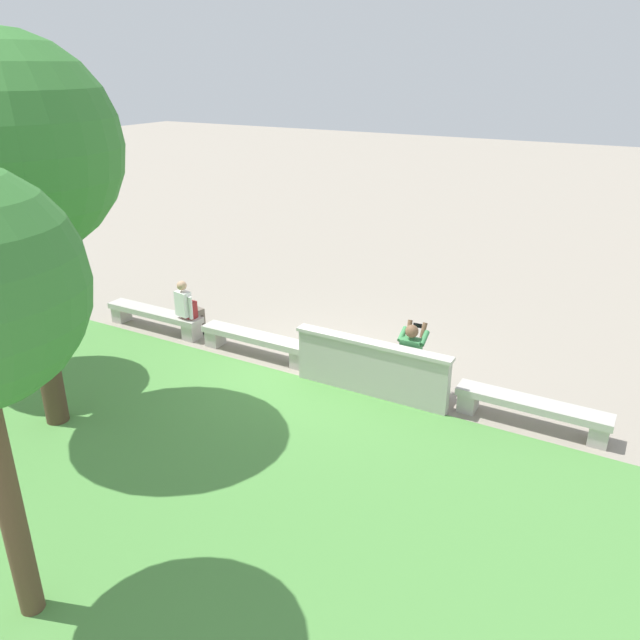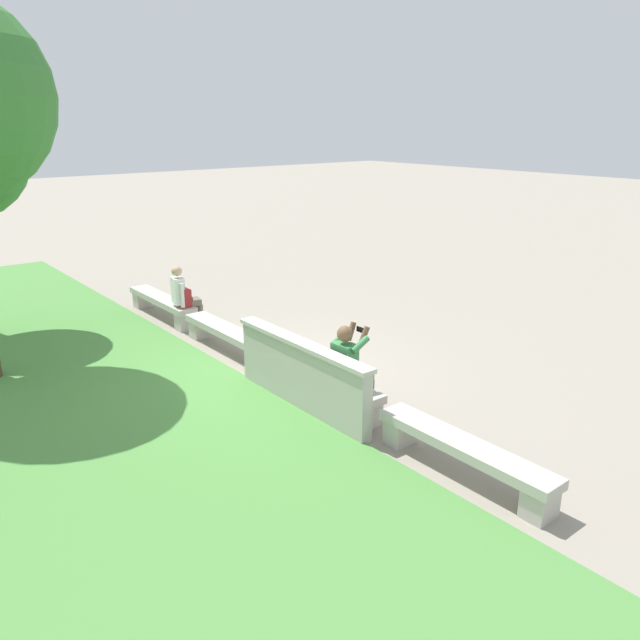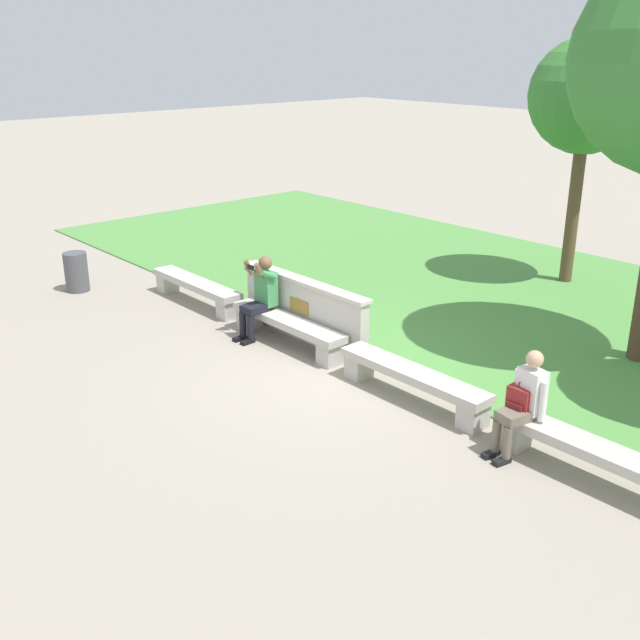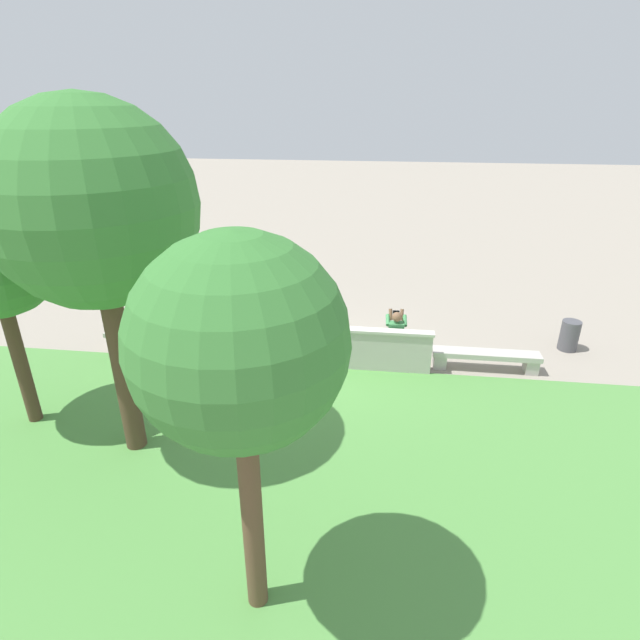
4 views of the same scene
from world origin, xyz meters
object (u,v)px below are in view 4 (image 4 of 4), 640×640
object	(u,v)px
bench_main	(486,357)
backpack	(190,327)
bench_near	(369,351)
trash_bin	(569,335)
bench_mid	(259,344)
tree_behind_wall	(93,208)
bench_far	(154,338)
tree_right_background	(239,345)
person_distant	(188,325)
person_photographer	(395,334)

from	to	relation	value
bench_main	backpack	size ratio (longest dim) A/B	5.53
bench_near	trash_bin	world-z (taller)	trash_bin
bench_mid	tree_behind_wall	size ratio (longest dim) A/B	0.41
bench_far	trash_bin	size ratio (longest dim) A/B	3.16
tree_right_background	trash_bin	xyz separation A→B (m)	(-5.92, -7.51, -3.16)
person_distant	trash_bin	size ratio (longest dim) A/B	1.68
bench_main	backpack	xyz separation A→B (m)	(6.90, -0.05, 0.32)
bench_mid	backpack	world-z (taller)	backpack
bench_near	bench_far	bearing A→B (deg)	0.00
bench_mid	backpack	size ratio (longest dim) A/B	5.53
bench_near	backpack	size ratio (longest dim) A/B	5.53
person_photographer	tree_right_background	bearing A→B (deg)	74.97
backpack	tree_behind_wall	bearing A→B (deg)	95.03
tree_behind_wall	trash_bin	xyz separation A→B (m)	(-8.77, -4.86, -3.84)
bench_main	tree_behind_wall	xyz separation A→B (m)	(6.58, 3.58, 3.91)
bench_near	trash_bin	xyz separation A→B (m)	(-4.80, -1.28, 0.07)
bench_mid	person_distant	size ratio (longest dim) A/B	1.88
backpack	tree_right_background	xyz separation A→B (m)	(-3.17, 6.27, 2.91)
bench_mid	backpack	xyz separation A→B (m)	(1.67, -0.05, 0.32)
backpack	tree_behind_wall	world-z (taller)	tree_behind_wall
tree_behind_wall	trash_bin	size ratio (longest dim) A/B	7.69
person_distant	bench_main	bearing A→B (deg)	179.47
bench_far	tree_behind_wall	bearing A→B (deg)	109.49
bench_near	bench_mid	distance (m)	2.62
bench_far	bench_main	bearing A→B (deg)	180.00
trash_bin	person_distant	bearing A→B (deg)	7.58
person_photographer	backpack	size ratio (longest dim) A/B	3.08
bench_mid	person_distant	distance (m)	1.76
person_photographer	trash_bin	distance (m)	4.41
bench_main	bench_near	xyz separation A→B (m)	(2.62, 0.00, 0.00)
bench_near	tree_right_background	distance (m)	7.10
bench_main	person_photographer	world-z (taller)	person_photographer
tree_behind_wall	backpack	bearing A→B (deg)	-84.97
bench_near	tree_behind_wall	distance (m)	6.62
bench_main	bench_far	distance (m)	7.85
person_photographer	tree_right_background	world-z (taller)	tree_right_background
person_distant	tree_right_background	distance (m)	7.63
bench_near	bench_mid	bearing A→B (deg)	0.00
bench_main	tree_right_background	world-z (taller)	tree_right_background
tree_behind_wall	trash_bin	bearing A→B (deg)	-151.01
person_distant	tree_behind_wall	xyz separation A→B (m)	(-0.38, 3.64, 3.54)
tree_right_background	bench_near	bearing A→B (deg)	-100.18
bench_main	tree_behind_wall	distance (m)	8.45
backpack	tree_right_background	world-z (taller)	tree_right_background
bench_near	person_photographer	world-z (taller)	person_photographer
person_photographer	backpack	xyz separation A→B (m)	(4.86, 0.03, -0.11)
bench_main	person_photographer	xyz separation A→B (m)	(2.04, -0.08, 0.43)
bench_far	tree_right_background	distance (m)	8.13
person_distant	tree_right_background	world-z (taller)	tree_right_background
bench_main	trash_bin	size ratio (longest dim) A/B	3.16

